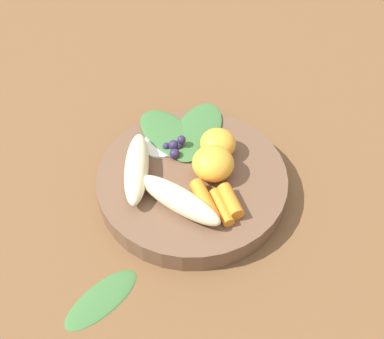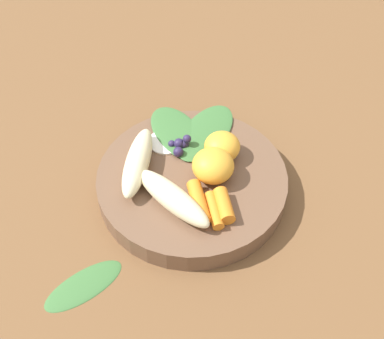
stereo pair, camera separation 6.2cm
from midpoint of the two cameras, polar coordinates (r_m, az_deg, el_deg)
ground_plane at (r=0.66m, az=-2.68°, el=-2.56°), size 2.40×2.40×0.00m
bowl at (r=0.65m, az=-2.73°, el=-1.67°), size 0.25×0.25×0.03m
banana_peeled_left at (r=0.59m, az=-4.61°, el=-3.77°), size 0.07×0.13×0.03m
banana_peeled_right at (r=0.63m, az=-9.41°, el=0.02°), size 0.13×0.07×0.03m
orange_segment_near at (r=0.65m, az=0.38°, el=2.96°), size 0.05×0.05×0.04m
orange_segment_far at (r=0.62m, az=-0.32°, el=0.58°), size 0.06×0.06×0.04m
carrot_front at (r=0.60m, az=-1.44°, el=-3.92°), size 0.06×0.05×0.02m
carrot_mid_left at (r=0.59m, az=0.54°, el=-4.69°), size 0.05×0.04×0.01m
carrot_mid_right at (r=0.59m, az=1.62°, el=-3.97°), size 0.05×0.04×0.02m
blueberry_pile at (r=0.66m, az=-4.65°, el=2.63°), size 0.03×0.03×0.02m
coconut_shred_patch at (r=0.67m, az=-6.51°, el=2.78°), size 0.05×0.05×0.00m
kale_leaf_left at (r=0.69m, az=-1.94°, el=4.46°), size 0.13×0.07×0.01m
kale_leaf_right at (r=0.69m, az=-5.29°, el=4.05°), size 0.12×0.13×0.01m
kale_leaf_stray at (r=0.58m, az=-13.85°, el=-14.88°), size 0.11×0.08×0.01m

